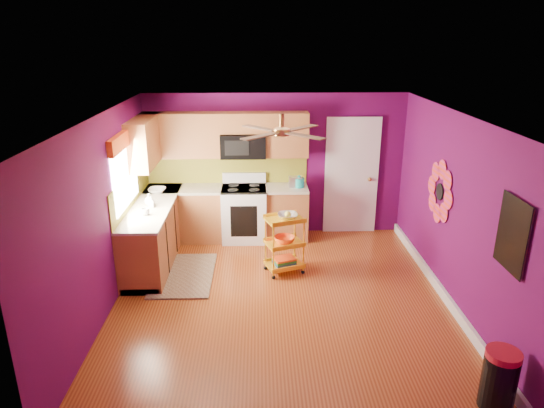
{
  "coord_description": "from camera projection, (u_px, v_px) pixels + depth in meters",
  "views": [
    {
      "loc": [
        -0.28,
        -5.76,
        3.42
      ],
      "look_at": [
        -0.12,
        0.4,
        1.26
      ],
      "focal_mm": 32.0,
      "sensor_mm": 36.0,
      "label": 1
    }
  ],
  "objects": [
    {
      "name": "ground",
      "position": [
        281.0,
        301.0,
        6.57
      ],
      "size": [
        5.0,
        5.0,
        0.0
      ],
      "primitive_type": "plane",
      "color": "maroon",
      "rests_on": "ground"
    },
    {
      "name": "room_envelope",
      "position": [
        284.0,
        186.0,
        6.03
      ],
      "size": [
        4.54,
        5.04,
        2.52
      ],
      "color": "#54094A",
      "rests_on": "ground"
    },
    {
      "name": "lower_cabinets",
      "position": [
        196.0,
        223.0,
        8.1
      ],
      "size": [
        2.81,
        2.31,
        0.94
      ],
      "color": "brown",
      "rests_on": "ground"
    },
    {
      "name": "electric_range",
      "position": [
        244.0,
        213.0,
        8.44
      ],
      "size": [
        0.76,
        0.66,
        1.13
      ],
      "color": "white",
      "rests_on": "ground"
    },
    {
      "name": "upper_cabinetry",
      "position": [
        201.0,
        139.0,
        7.99
      ],
      "size": [
        2.8,
        2.3,
        1.26
      ],
      "color": "brown",
      "rests_on": "ground"
    },
    {
      "name": "left_window",
      "position": [
        124.0,
        159.0,
        6.93
      ],
      "size": [
        0.08,
        1.35,
        1.08
      ],
      "color": "white",
      "rests_on": "ground"
    },
    {
      "name": "panel_door",
      "position": [
        351.0,
        177.0,
        8.59
      ],
      "size": [
        0.95,
        0.11,
        2.15
      ],
      "color": "white",
      "rests_on": "ground"
    },
    {
      "name": "right_wall_art",
      "position": [
        468.0,
        208.0,
        5.83
      ],
      "size": [
        0.04,
        2.74,
        1.04
      ],
      "color": "black",
      "rests_on": "ground"
    },
    {
      "name": "ceiling_fan",
      "position": [
        282.0,
        131.0,
        6.0
      ],
      "size": [
        1.01,
        1.01,
        0.26
      ],
      "color": "#BF8C3F",
      "rests_on": "ground"
    },
    {
      "name": "shag_rug",
      "position": [
        184.0,
        275.0,
        7.27
      ],
      "size": [
        0.87,
        1.42,
        0.02
      ],
      "primitive_type": "cube",
      "rotation": [
        0.0,
        0.0,
        -0.0
      ],
      "color": "black",
      "rests_on": "ground"
    },
    {
      "name": "rolling_cart",
      "position": [
        285.0,
        241.0,
        7.23
      ],
      "size": [
        0.64,
        0.55,
        0.97
      ],
      "color": "yellow",
      "rests_on": "ground"
    },
    {
      "name": "trash_can",
      "position": [
        499.0,
        380.0,
        4.61
      ],
      "size": [
        0.41,
        0.41,
        0.63
      ],
      "color": "black",
      "rests_on": "ground"
    },
    {
      "name": "teal_kettle",
      "position": [
        299.0,
        182.0,
        8.31
      ],
      "size": [
        0.18,
        0.18,
        0.21
      ],
      "color": "#16A5A1",
      "rests_on": "lower_cabinets"
    },
    {
      "name": "toaster",
      "position": [
        295.0,
        182.0,
        8.32
      ],
      "size": [
        0.22,
        0.15,
        0.18
      ],
      "primitive_type": "cube",
      "color": "beige",
      "rests_on": "lower_cabinets"
    },
    {
      "name": "soap_bottle_a",
      "position": [
        151.0,
        202.0,
        7.33
      ],
      "size": [
        0.08,
        0.08,
        0.17
      ],
      "primitive_type": "imported",
      "color": "#EA3F72",
      "rests_on": "lower_cabinets"
    },
    {
      "name": "soap_bottle_b",
      "position": [
        149.0,
        200.0,
        7.42
      ],
      "size": [
        0.14,
        0.14,
        0.18
      ],
      "primitive_type": "imported",
      "color": "white",
      "rests_on": "lower_cabinets"
    },
    {
      "name": "counter_dish",
      "position": [
        157.0,
        190.0,
        8.05
      ],
      "size": [
        0.29,
        0.29,
        0.07
      ],
      "primitive_type": "imported",
      "color": "white",
      "rests_on": "lower_cabinets"
    },
    {
      "name": "counter_cup",
      "position": [
        145.0,
        212.0,
        7.03
      ],
      "size": [
        0.13,
        0.13,
        0.1
      ],
      "primitive_type": "imported",
      "color": "white",
      "rests_on": "lower_cabinets"
    }
  ]
}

